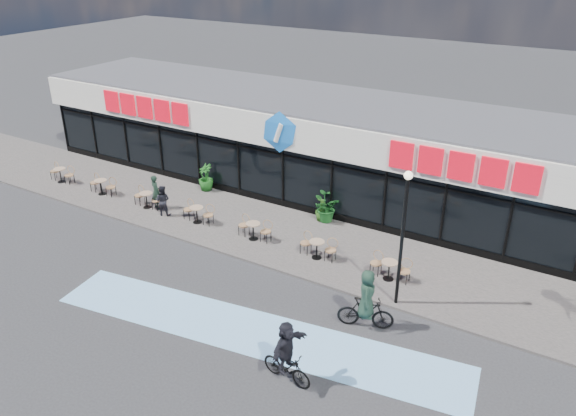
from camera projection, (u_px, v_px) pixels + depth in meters
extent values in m
plane|color=#28282B|center=(187.00, 276.00, 21.12)|extent=(120.00, 120.00, 0.00)
cube|color=#5A534F|center=(254.00, 228.00, 24.58)|extent=(44.00, 5.00, 0.10)
cube|color=#7AB5E6|center=(252.00, 332.00, 18.10)|extent=(14.17, 4.13, 0.01)
cube|color=black|center=(314.00, 159.00, 28.22)|extent=(30.00, 6.00, 3.00)
cube|color=beige|center=(314.00, 116.00, 27.14)|extent=(30.60, 6.30, 1.50)
cube|color=#47474C|center=(315.00, 99.00, 26.91)|extent=(30.60, 6.30, 0.10)
cube|color=navy|center=(283.00, 147.00, 25.20)|extent=(30.60, 0.08, 0.18)
cube|color=black|center=(283.00, 155.00, 25.38)|extent=(30.00, 0.06, 0.08)
cube|color=black|center=(283.00, 204.00, 26.44)|extent=(30.00, 0.10, 0.40)
cube|color=red|center=(145.00, 107.00, 28.39)|extent=(5.63, 0.18, 1.10)
cube|color=red|center=(461.00, 166.00, 20.96)|extent=(5.63, 0.18, 1.10)
ellipsoid|color=blue|center=(279.00, 132.00, 24.68)|extent=(1.90, 0.24, 1.90)
cylinder|color=black|center=(65.00, 128.00, 32.84)|extent=(0.10, 0.10, 3.00)
cylinder|color=black|center=(94.00, 135.00, 31.68)|extent=(0.10, 0.10, 3.00)
cylinder|color=black|center=(126.00, 142.00, 30.52)|extent=(0.10, 0.10, 3.00)
cylinder|color=black|center=(161.00, 150.00, 29.36)|extent=(0.10, 0.10, 3.00)
cylinder|color=black|center=(198.00, 159.00, 28.20)|extent=(0.10, 0.10, 3.00)
cylinder|color=black|center=(239.00, 168.00, 27.03)|extent=(0.10, 0.10, 3.00)
cylinder|color=black|center=(283.00, 179.00, 25.87)|extent=(0.10, 0.10, 3.00)
cylinder|color=black|center=(331.00, 190.00, 24.71)|extent=(0.10, 0.10, 3.00)
cylinder|color=black|center=(384.00, 202.00, 23.55)|extent=(0.10, 0.10, 3.00)
cylinder|color=black|center=(443.00, 215.00, 22.39)|extent=(0.10, 0.10, 3.00)
cylinder|color=black|center=(508.00, 230.00, 21.23)|extent=(0.10, 0.10, 3.00)
cylinder|color=black|center=(402.00, 244.00, 18.41)|extent=(0.12, 0.12, 4.64)
sphere|color=#FFF2CC|center=(408.00, 175.00, 17.37)|extent=(0.28, 0.28, 0.28)
cylinder|color=tan|center=(59.00, 169.00, 28.81)|extent=(0.60, 0.60, 0.04)
cylinder|color=black|center=(60.00, 175.00, 28.97)|extent=(0.06, 0.06, 0.70)
cylinder|color=black|center=(62.00, 182.00, 29.12)|extent=(0.40, 0.40, 0.02)
cylinder|color=tan|center=(100.00, 181.00, 27.42)|extent=(0.60, 0.60, 0.04)
cylinder|color=black|center=(101.00, 187.00, 27.57)|extent=(0.06, 0.06, 0.70)
cylinder|color=black|center=(102.00, 194.00, 27.72)|extent=(0.40, 0.40, 0.02)
cylinder|color=tan|center=(146.00, 193.00, 26.02)|extent=(0.60, 0.60, 0.04)
cylinder|color=black|center=(147.00, 200.00, 26.17)|extent=(0.06, 0.06, 0.70)
cylinder|color=black|center=(147.00, 207.00, 26.33)|extent=(0.40, 0.40, 0.02)
cylinder|color=tan|center=(196.00, 208.00, 24.63)|extent=(0.60, 0.60, 0.04)
cylinder|color=black|center=(197.00, 215.00, 24.78)|extent=(0.06, 0.06, 0.70)
cylinder|color=black|center=(197.00, 222.00, 24.93)|extent=(0.40, 0.40, 0.02)
cylinder|color=tan|center=(253.00, 224.00, 23.23)|extent=(0.60, 0.60, 0.04)
cylinder|color=black|center=(253.00, 231.00, 23.38)|extent=(0.06, 0.06, 0.70)
cylinder|color=black|center=(253.00, 239.00, 23.54)|extent=(0.40, 0.40, 0.02)
cylinder|color=tan|center=(317.00, 242.00, 21.83)|extent=(0.60, 0.60, 0.04)
cylinder|color=black|center=(317.00, 250.00, 21.99)|extent=(0.06, 0.06, 0.70)
cylinder|color=black|center=(317.00, 257.00, 22.14)|extent=(0.40, 0.40, 0.02)
cylinder|color=tan|center=(390.00, 262.00, 20.44)|extent=(0.60, 0.60, 0.04)
cylinder|color=black|center=(389.00, 270.00, 20.59)|extent=(0.06, 0.06, 0.70)
cylinder|color=black|center=(388.00, 279.00, 20.74)|extent=(0.40, 0.40, 0.02)
imported|color=#164B15|center=(206.00, 177.00, 27.91)|extent=(0.97, 0.97, 1.35)
imported|color=#154C1A|center=(325.00, 208.00, 24.78)|extent=(1.26, 1.12, 1.31)
imported|color=#234B15|center=(322.00, 209.00, 24.90)|extent=(0.84, 0.84, 1.07)
imported|color=black|center=(156.00, 192.00, 25.95)|extent=(0.70, 0.58, 1.63)
imported|color=black|center=(163.00, 200.00, 25.33)|extent=(0.84, 0.75, 1.43)
imported|color=black|center=(287.00, 367.00, 15.88)|extent=(1.68, 0.64, 0.99)
imported|color=black|center=(287.00, 346.00, 15.56)|extent=(0.61, 1.49, 1.57)
imported|color=black|center=(366.00, 313.00, 18.11)|extent=(1.90, 1.09, 1.10)
imported|color=#1C3225|center=(367.00, 294.00, 17.79)|extent=(0.77, 0.94, 1.67)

